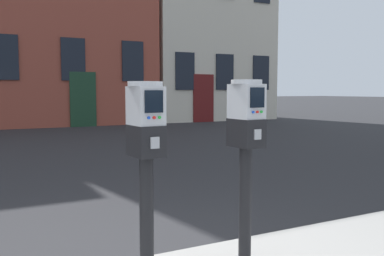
% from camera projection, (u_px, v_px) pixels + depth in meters
% --- Properties ---
extents(parking_meter_near_kerb, '(0.23, 0.26, 1.30)m').
position_uv_depth(parking_meter_near_kerb, '(146.00, 147.00, 2.63)').
color(parking_meter_near_kerb, black).
rests_on(parking_meter_near_kerb, sidewalk_slab).
extents(parking_meter_twin_adjacent, '(0.23, 0.26, 1.32)m').
position_uv_depth(parking_meter_twin_adjacent, '(246.00, 139.00, 2.98)').
color(parking_meter_twin_adjacent, black).
rests_on(parking_meter_twin_adjacent, sidewalk_slab).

